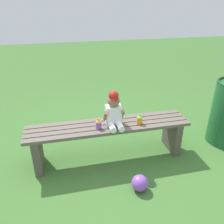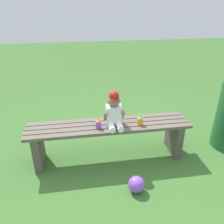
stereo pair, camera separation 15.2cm
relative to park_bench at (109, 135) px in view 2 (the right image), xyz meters
The scene contains 6 objects.
ground_plane 0.32m from the park_bench, 90.00° to the right, with size 16.00×16.00×0.00m, color #3D6B2D.
park_bench is the anchor object (origin of this frame).
child_figure 0.32m from the park_bench, 16.32° to the right, with size 0.23×0.27×0.40m.
sippy_cup_left 0.24m from the park_bench, 153.39° to the right, with size 0.06×0.06×0.12m.
sippy_cup_right 0.41m from the park_bench, 10.12° to the right, with size 0.06×0.06×0.12m.
toy_ball 0.66m from the park_bench, 71.99° to the right, with size 0.17×0.17×0.17m, color #8C4CCC.
Camera 2 is at (-0.32, -2.26, 1.77)m, focal length 36.92 mm.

